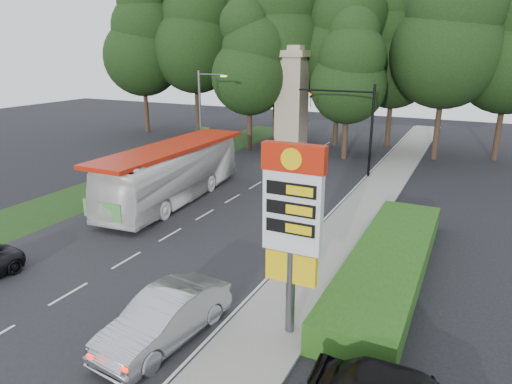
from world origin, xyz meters
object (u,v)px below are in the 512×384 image
at_px(traffic_signal_mast, 355,117).
at_px(sedan_silver, 165,318).
at_px(streetlight_signs, 202,114).
at_px(gas_station_pylon, 292,216).
at_px(monument, 292,100).
at_px(transit_bus, 173,173).

distance_m(traffic_signal_mast, sedan_silver, 24.56).
xyz_separation_m(traffic_signal_mast, streetlight_signs, (-12.67, -1.99, -0.23)).
height_order(gas_station_pylon, monument, monument).
bearing_deg(traffic_signal_mast, gas_station_pylon, -80.91).
distance_m(monument, sedan_silver, 31.47).
height_order(traffic_signal_mast, transit_bus, traffic_signal_mast).
bearing_deg(monument, sedan_silver, -76.08).
distance_m(traffic_signal_mast, streetlight_signs, 12.83).
distance_m(traffic_signal_mast, monument, 9.76).
distance_m(gas_station_pylon, monument, 30.17).
bearing_deg(transit_bus, monument, 80.47).
height_order(transit_bus, sedan_silver, transit_bus).
xyz_separation_m(traffic_signal_mast, sedan_silver, (-0.18, -24.27, -3.79)).
relative_size(gas_station_pylon, transit_bus, 0.51).
relative_size(gas_station_pylon, streetlight_signs, 0.86).
xyz_separation_m(traffic_signal_mast, transit_bus, (-9.09, -11.36, -2.82)).
bearing_deg(traffic_signal_mast, transit_bus, -128.67).
distance_m(gas_station_pylon, sedan_silver, 5.61).
bearing_deg(monument, gas_station_pylon, -68.20).
relative_size(monument, sedan_silver, 1.87).
height_order(monument, transit_bus, monument).
bearing_deg(sedan_silver, monument, 109.81).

